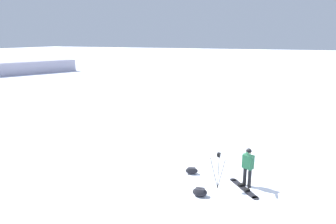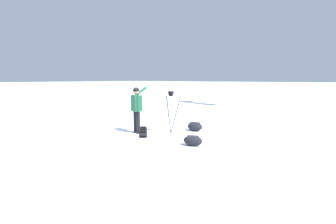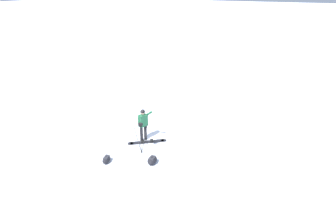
{
  "view_description": "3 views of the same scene",
  "coord_description": "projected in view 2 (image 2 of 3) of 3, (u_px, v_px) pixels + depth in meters",
  "views": [
    {
      "loc": [
        1.41,
        -11.74,
        5.76
      ],
      "look_at": [
        -2.04,
        -3.69,
        3.62
      ],
      "focal_mm": 32.68,
      "sensor_mm": 36.0,
      "label": 1
    },
    {
      "loc": [
        -5.66,
        5.5,
        1.88
      ],
      "look_at": [
        -1.09,
        -0.76,
        0.77
      ],
      "focal_mm": 24.84,
      "sensor_mm": 36.0,
      "label": 2
    },
    {
      "loc": [
        -10.18,
        -7.65,
        6.77
      ],
      "look_at": [
        -1.69,
        -2.6,
        2.56
      ],
      "focal_mm": 31.44,
      "sensor_mm": 36.0,
      "label": 3
    }
  ],
  "objects": [
    {
      "name": "snowboarder",
      "position": [
        137.0,
        106.0,
        8.02
      ],
      "size": [
        0.47,
        0.73,
        1.62
      ],
      "color": "black",
      "rests_on": "ground_plane"
    },
    {
      "name": "snowboard",
      "position": [
        143.0,
        131.0,
        8.31
      ],
      "size": [
        1.33,
        1.45,
        0.1
      ],
      "color": "black",
      "rests_on": "ground_plane"
    },
    {
      "name": "gear_bag_small",
      "position": [
        195.0,
        126.0,
        8.44
      ],
      "size": [
        0.59,
        0.43,
        0.32
      ],
      "color": "black",
      "rests_on": "ground_plane"
    },
    {
      "name": "camera_tripod",
      "position": [
        171.0,
        104.0,
        7.89
      ],
      "size": [
        0.61,
        0.53,
        1.47
      ],
      "color": "#262628",
      "rests_on": "ground_plane"
    },
    {
      "name": "ground_plane",
      "position": [
        129.0,
        134.0,
        7.97
      ],
      "size": [
        300.0,
        300.0,
        0.0
      ],
      "primitive_type": "plane",
      "color": "white"
    },
    {
      "name": "gear_bag_large",
      "position": [
        193.0,
        140.0,
        6.56
      ],
      "size": [
        0.6,
        0.45,
        0.29
      ],
      "color": "black",
      "rests_on": "ground_plane"
    }
  ]
}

